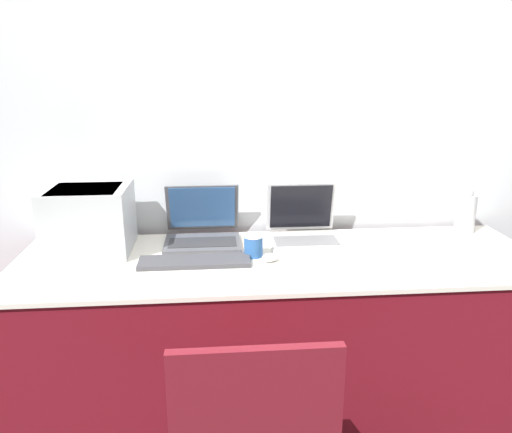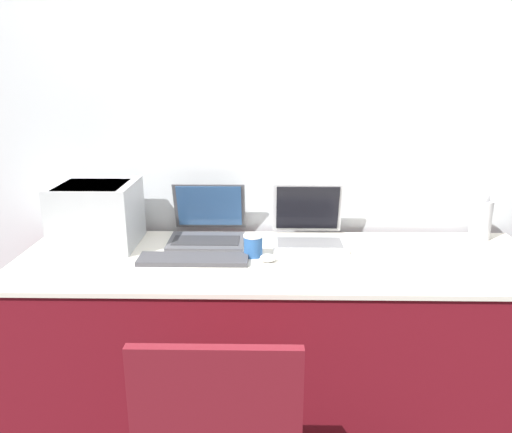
{
  "view_description": "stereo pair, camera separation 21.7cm",
  "coord_description": "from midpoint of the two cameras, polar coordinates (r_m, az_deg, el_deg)",
  "views": [
    {
      "loc": [
        -0.28,
        -1.68,
        1.53
      ],
      "look_at": [
        -0.1,
        0.4,
        0.92
      ],
      "focal_mm": 35.0,
      "sensor_mm": 36.0,
      "label": 1
    },
    {
      "loc": [
        -0.07,
        -1.69,
        1.53
      ],
      "look_at": [
        -0.1,
        0.4,
        0.92
      ],
      "focal_mm": 35.0,
      "sensor_mm": 36.0,
      "label": 2
    }
  ],
  "objects": [
    {
      "name": "wall_back",
      "position": [
        2.52,
        -0.98,
        11.1
      ],
      "size": [
        8.0,
        0.05,
        2.6
      ],
      "color": "silver",
      "rests_on": "ground_plane"
    },
    {
      "name": "table",
      "position": [
        2.36,
        -0.08,
        -13.11
      ],
      "size": [
        2.32,
        0.75,
        0.74
      ],
      "color": "maroon",
      "rests_on": "ground_plane"
    },
    {
      "name": "printer",
      "position": [
        2.4,
        -21.04,
        -0.04
      ],
      "size": [
        0.36,
        0.35,
        0.3
      ],
      "color": "#B2B7BC",
      "rests_on": "table"
    },
    {
      "name": "laptop_left",
      "position": [
        2.42,
        -8.7,
        -1.55
      ],
      "size": [
        0.36,
        0.34,
        0.26
      ],
      "color": "#4C4C51",
      "rests_on": "table"
    },
    {
      "name": "laptop_right",
      "position": [
        2.41,
        2.93,
        -1.42
      ],
      "size": [
        0.34,
        0.31,
        0.26
      ],
      "color": "#B7B7BC",
      "rests_on": "table"
    },
    {
      "name": "external_keyboard",
      "position": [
        2.16,
        -9.91,
        -5.15
      ],
      "size": [
        0.47,
        0.14,
        0.02
      ],
      "color": "#3D3D42",
      "rests_on": "table"
    },
    {
      "name": "coffee_cup",
      "position": [
        2.2,
        -3.13,
        -3.38
      ],
      "size": [
        0.09,
        0.09,
        0.1
      ],
      "color": "#285699",
      "rests_on": "table"
    },
    {
      "name": "mouse",
      "position": [
        2.15,
        -1.32,
        -4.77
      ],
      "size": [
        0.07,
        0.05,
        0.04
      ],
      "color": "silver",
      "rests_on": "table"
    },
    {
      "name": "metal_pitcher",
      "position": [
        2.69,
        20.76,
        0.47
      ],
      "size": [
        0.1,
        0.1,
        0.23
      ],
      "color": "silver",
      "rests_on": "table"
    },
    {
      "name": "chair",
      "position": [
        1.57,
        -4.73,
        -23.59
      ],
      "size": [
        0.45,
        0.43,
        0.87
      ],
      "color": "maroon",
      "rests_on": "ground_plane"
    }
  ]
}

